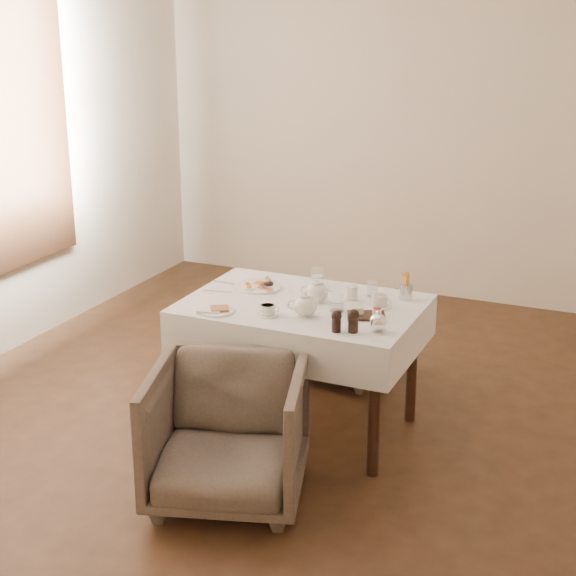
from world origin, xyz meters
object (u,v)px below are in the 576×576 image
at_px(armchair_near, 227,433).
at_px(breakfast_plate, 258,286).
at_px(table, 302,323).
at_px(teapot_centre, 317,291).
at_px(armchair_far, 341,333).

distance_m(armchair_near, breakfast_plate, 1.10).
distance_m(table, teapot_centre, 0.20).
relative_size(table, teapot_centre, 7.51).
relative_size(breakfast_plate, teapot_centre, 1.61).
relative_size(armchair_far, teapot_centre, 3.62).
height_order(armchair_far, breakfast_plate, breakfast_plate).
distance_m(table, armchair_near, 0.88).
relative_size(table, breakfast_plate, 4.68).
relative_size(armchair_near, teapot_centre, 4.43).
height_order(armchair_near, teapot_centre, teapot_centre).
bearing_deg(table, armchair_far, 94.98).
bearing_deg(breakfast_plate, armchair_far, 56.97).
xyz_separation_m(armchair_near, armchair_far, (-0.03, 1.63, -0.06)).
height_order(armchair_near, armchair_far, armchair_near).
height_order(table, armchair_far, table).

